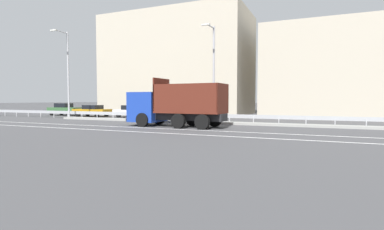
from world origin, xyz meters
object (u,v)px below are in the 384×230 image
at_px(median_road_sign, 147,108).
at_px(parked_car_1, 92,111).
at_px(parked_car_0, 64,109).
at_px(parked_car_2, 133,111).
at_px(street_lamp_0, 67,71).
at_px(parked_car_3, 184,112).
at_px(church_tower, 278,78).
at_px(street_lamp_1, 213,70).
at_px(dump_truck, 165,109).

height_order(median_road_sign, parked_car_1, median_road_sign).
xyz_separation_m(parked_car_0, parked_car_2, (10.71, -0.35, -0.07)).
bearing_deg(street_lamp_0, parked_car_2, 45.40).
bearing_deg(parked_car_0, street_lamp_0, 43.79).
distance_m(parked_car_3, church_tower, 25.03).
xyz_separation_m(street_lamp_0, street_lamp_1, (16.01, 0.29, -0.47)).
bearing_deg(parked_car_0, street_lamp_1, 72.47).
xyz_separation_m(street_lamp_1, parked_car_0, (-21.93, 4.92, -3.76)).
relative_size(dump_truck, parked_car_0, 1.83).
bearing_deg(parked_car_2, street_lamp_1, 72.61).
relative_size(parked_car_0, parked_car_1, 0.90).
bearing_deg(street_lamp_1, dump_truck, -124.59).
distance_m(parked_car_1, parked_car_3, 12.06).
bearing_deg(parked_car_1, dump_truck, -118.89).
height_order(street_lamp_1, parked_car_0, street_lamp_1).
relative_size(median_road_sign, parked_car_1, 0.48).
bearing_deg(median_road_sign, parked_car_0, 162.18).
bearing_deg(church_tower, parked_car_1, -128.05).
distance_m(median_road_sign, street_lamp_0, 10.26).
relative_size(median_road_sign, parked_car_3, 0.47).
bearing_deg(dump_truck, street_lamp_1, -32.08).
bearing_deg(median_road_sign, parked_car_2, 135.76).
bearing_deg(parked_car_2, church_tower, 155.70).
bearing_deg(parked_car_1, street_lamp_0, -169.69).
bearing_deg(street_lamp_0, median_road_sign, 1.43).
bearing_deg(parked_car_1, parked_car_2, -86.06).
distance_m(street_lamp_0, parked_car_1, 6.29).
relative_size(street_lamp_0, parked_car_1, 1.93).
xyz_separation_m(street_lamp_0, parked_car_2, (4.79, 4.86, -4.30)).
relative_size(street_lamp_1, parked_car_0, 1.94).
relative_size(dump_truck, street_lamp_1, 0.94).
bearing_deg(median_road_sign, parked_car_3, 68.35).
xyz_separation_m(dump_truck, median_road_sign, (-3.88, 3.71, -0.13)).
relative_size(street_lamp_0, church_tower, 0.73).
xyz_separation_m(median_road_sign, parked_car_0, (-15.46, 4.97, -0.44)).
distance_m(parked_car_0, parked_car_2, 10.72).
relative_size(parked_car_2, parked_car_3, 0.98).
xyz_separation_m(median_road_sign, parked_car_2, (-4.74, 4.62, -0.51)).
height_order(parked_car_2, church_tower, church_tower).
xyz_separation_m(median_road_sign, parked_car_1, (-10.32, 4.28, -0.51)).
bearing_deg(median_road_sign, parked_car_1, 157.47).
bearing_deg(median_road_sign, street_lamp_1, 0.44).
relative_size(street_lamp_0, parked_car_0, 2.15).
height_order(median_road_sign, parked_car_3, median_road_sign).
relative_size(parked_car_3, church_tower, 0.39).
height_order(parked_car_1, parked_car_3, parked_car_3).
relative_size(median_road_sign, church_tower, 0.18).
distance_m(street_lamp_0, street_lamp_1, 16.01).
bearing_deg(parked_car_0, parked_car_2, 83.24).
distance_m(dump_truck, street_lamp_0, 14.33).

